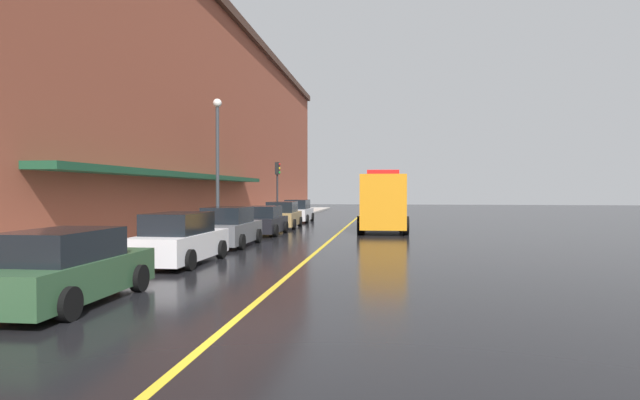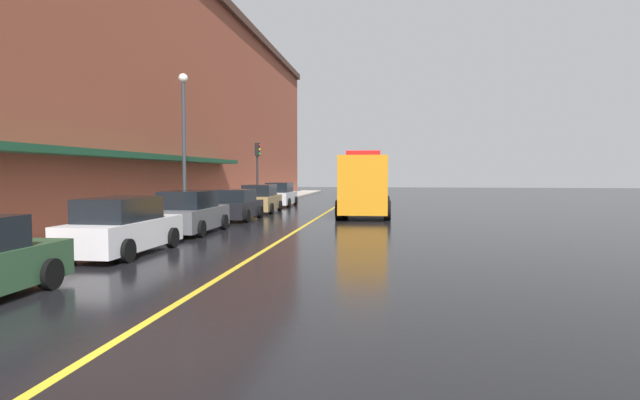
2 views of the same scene
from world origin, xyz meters
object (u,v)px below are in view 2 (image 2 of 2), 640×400
at_px(parked_car_3, 236,206).
at_px(traffic_light_near, 257,162).
at_px(parked_car_1, 123,227).
at_px(parked_car_2, 190,213).
at_px(street_lamp_left, 184,131).
at_px(parked_car_5, 280,195).
at_px(parked_car_4, 260,199).
at_px(utility_truck, 365,186).
at_px(parking_meter_0, 265,191).

distance_m(parked_car_3, traffic_light_near, 10.08).
relative_size(parked_car_1, parked_car_2, 1.02).
bearing_deg(parked_car_1, street_lamp_left, 12.55).
bearing_deg(parked_car_5, parked_car_4, -179.70).
distance_m(utility_truck, traffic_light_near, 9.98).
bearing_deg(parked_car_5, parked_car_3, -179.88).
bearing_deg(traffic_light_near, parked_car_2, -85.33).
bearing_deg(traffic_light_near, parked_car_5, 49.43).
height_order(parked_car_1, parking_meter_0, parked_car_1).
distance_m(parked_car_5, traffic_light_near, 3.05).
height_order(parked_car_2, utility_truck, utility_truck).
height_order(parked_car_3, street_lamp_left, street_lamp_left).
xyz_separation_m(parked_car_2, street_lamp_left, (-1.93, 4.18, 3.61)).
bearing_deg(utility_truck, traffic_light_near, -129.80).
relative_size(parked_car_3, street_lamp_left, 0.60).
bearing_deg(parked_car_3, traffic_light_near, 8.19).
bearing_deg(traffic_light_near, parked_car_1, -86.33).
relative_size(parked_car_4, street_lamp_left, 0.66).
height_order(parked_car_2, parked_car_4, parked_car_2).
bearing_deg(traffic_light_near, parked_car_4, -73.56).
bearing_deg(parked_car_2, parked_car_5, -0.44).
bearing_deg(parked_car_2, utility_truck, -35.06).
height_order(parked_car_5, parking_meter_0, parked_car_5).
relative_size(parked_car_3, utility_truck, 0.54).
relative_size(parked_car_1, parking_meter_0, 3.45).
xyz_separation_m(parked_car_5, utility_truck, (6.44, -7.64, 0.87)).
distance_m(parking_meter_0, traffic_light_near, 3.28).
relative_size(parked_car_3, traffic_light_near, 0.96).
distance_m(parked_car_4, utility_truck, 6.64).
bearing_deg(parked_car_3, parked_car_5, 0.74).
bearing_deg(parked_car_5, parked_car_1, 179.84).
xyz_separation_m(parked_car_1, parked_car_2, (-0.07, 5.42, 0.01)).
bearing_deg(parked_car_5, traffic_light_near, 139.05).
distance_m(parked_car_4, parked_car_5, 5.97).
bearing_deg(parked_car_3, parked_car_1, -179.83).
distance_m(parked_car_4, traffic_light_near, 5.26).
relative_size(parked_car_5, street_lamp_left, 0.63).
bearing_deg(parking_meter_0, parked_car_4, -78.82).
relative_size(parked_car_5, utility_truck, 0.58).
xyz_separation_m(parked_car_1, traffic_light_near, (-1.34, 20.92, 2.37)).
xyz_separation_m(utility_truck, parking_meter_0, (-7.76, 8.70, -0.60)).
relative_size(parked_car_4, utility_truck, 0.60).
bearing_deg(street_lamp_left, parking_meter_0, 87.52).
bearing_deg(parked_car_1, parked_car_4, 0.80).
xyz_separation_m(parked_car_3, parked_car_4, (-0.03, 5.19, 0.05)).
bearing_deg(street_lamp_left, parked_car_2, -65.22).
xyz_separation_m(parked_car_2, parked_car_5, (-0.01, 16.97, 0.00)).
bearing_deg(parking_meter_0, parked_car_3, -83.39).
distance_m(parked_car_1, street_lamp_left, 10.45).
bearing_deg(parking_meter_0, parked_car_1, -86.58).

